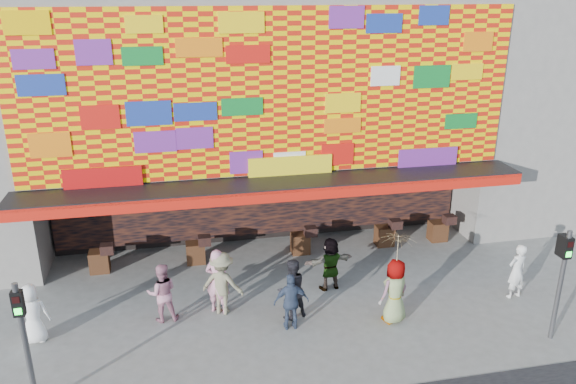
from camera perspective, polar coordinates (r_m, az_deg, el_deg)
The scene contains 15 objects.
ground at distance 15.08m, azimuth 1.48°, elevation -14.12°, with size 90.00×90.00×0.00m, color slate.
shop_building at distance 20.76m, azimuth -3.64°, elevation 11.07°, with size 15.20×9.40×10.00m.
neighbor_right at distance 25.78m, azimuth 27.10°, elevation 12.45°, with size 11.00×8.00×12.00m, color gray.
signal_left at distance 12.94m, azimuth -25.27°, elevation -12.82°, with size 0.22×0.20×3.00m.
signal_right at distance 15.48m, azimuth 26.09°, elevation -7.42°, with size 0.22×0.20×3.00m.
ped_a at distance 15.72m, azimuth -24.51°, elevation -11.18°, with size 0.78×0.51×1.59m, color white.
ped_b at distance 15.59m, azimuth -7.15°, elevation -8.96°, with size 0.69×0.45×1.89m, color pink.
ped_c at distance 15.27m, azimuth 0.36°, elevation -9.83°, with size 0.83×0.65×1.72m, color black.
ped_d at distance 15.56m, azimuth -6.70°, elevation -9.19°, with size 1.16×0.67×1.80m, color #7A7659.
ped_e at distance 14.85m, azimuth 0.34°, elevation -11.08°, with size 0.93×0.39×1.58m, color #34415B.
ped_f at distance 16.69m, azimuth 4.32°, elevation -7.29°, with size 1.51×0.48×1.63m, color gray.
ped_g at distance 15.36m, azimuth 10.80°, elevation -9.86°, with size 0.88×0.57×1.80m, color gray.
ped_h at distance 17.49m, azimuth 22.22°, elevation -7.45°, with size 0.61×0.40×1.66m, color silver.
ped_i at distance 15.53m, azimuth -12.67°, elevation -9.95°, with size 0.80×0.63×1.65m, color #B8778F.
parasol at distance 14.79m, azimuth 11.10°, elevation -5.76°, with size 1.01×1.03×1.79m.
Camera 1 is at (-2.92, -12.12, 8.47)m, focal length 35.00 mm.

